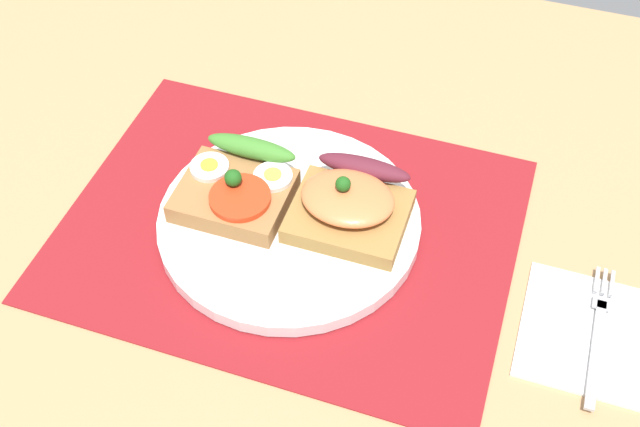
% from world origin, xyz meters
% --- Properties ---
extents(ground_plane, '(1.20, 0.90, 0.03)m').
position_xyz_m(ground_plane, '(0.00, 0.00, -0.02)').
color(ground_plane, tan).
extents(placemat, '(0.41, 0.32, 0.00)m').
position_xyz_m(placemat, '(0.00, 0.00, 0.00)').
color(placemat, maroon).
rests_on(placemat, ground_plane).
extents(plate, '(0.24, 0.24, 0.01)m').
position_xyz_m(plate, '(0.00, 0.00, 0.01)').
color(plate, white).
rests_on(plate, placemat).
extents(sandwich_egg_tomato, '(0.10, 0.10, 0.04)m').
position_xyz_m(sandwich_egg_tomato, '(-0.05, 0.01, 0.03)').
color(sandwich_egg_tomato, '#9A693B').
rests_on(sandwich_egg_tomato, plate).
extents(sandwich_salmon, '(0.10, 0.10, 0.05)m').
position_xyz_m(sandwich_salmon, '(0.05, 0.02, 0.03)').
color(sandwich_salmon, olive).
rests_on(sandwich_salmon, plate).
extents(napkin, '(0.14, 0.12, 0.01)m').
position_xyz_m(napkin, '(0.29, -0.03, 0.00)').
color(napkin, white).
rests_on(napkin, ground_plane).
extents(fork, '(0.02, 0.14, 0.00)m').
position_xyz_m(fork, '(0.28, -0.03, 0.01)').
color(fork, '#B7B7BC').
rests_on(fork, napkin).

